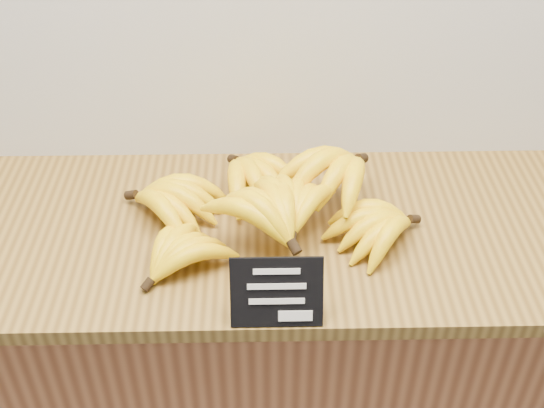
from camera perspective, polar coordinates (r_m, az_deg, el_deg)
The scene contains 4 objects.
counter at distance 1.68m, azimuth -0.03°, elevation -14.42°, with size 1.52×0.50×0.90m, color #995931.
counter_top at distance 1.34m, azimuth -0.04°, elevation -2.22°, with size 1.44×0.54×0.03m, color olive.
chalkboard_sign at distance 1.11m, azimuth 0.39°, elevation -7.43°, with size 0.15×0.01×0.12m, color black.
banana_pile at distance 1.29m, azimuth -0.12°, elevation 0.17°, with size 0.56×0.39×0.13m.
Camera 1 is at (-0.04, 1.73, 1.78)m, focal length 45.00 mm.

